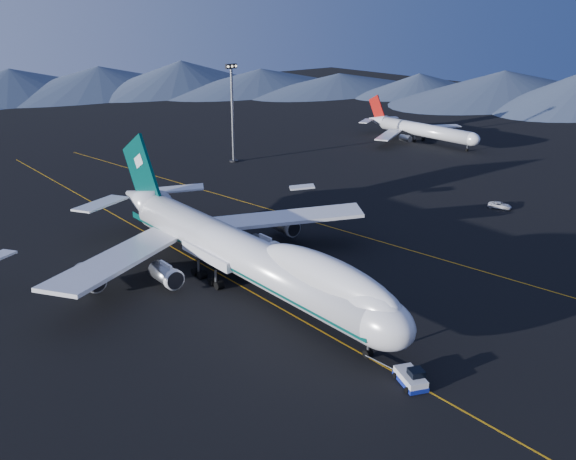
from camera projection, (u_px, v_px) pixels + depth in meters
ground at (244, 288)px, 99.25m from camera, size 500.00×500.00×0.00m
taxiway_line_main at (244, 288)px, 99.25m from camera, size 0.25×220.00×0.01m
taxiway_line_side at (340, 230)px, 124.39m from camera, size 28.08×198.09×0.01m
boeing_747 at (243, 253)px, 97.32m from camera, size 59.62×72.43×19.37m
pushback_tug at (410, 379)px, 74.14m from camera, size 3.98×5.27×2.05m
second_jet at (421, 130)px, 201.13m from camera, size 39.33×44.43×12.64m
service_van at (500, 205)px, 137.12m from camera, size 3.97×5.35×1.35m
floodlight_mast at (232, 113)px, 172.88m from camera, size 3.25×2.44×26.33m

